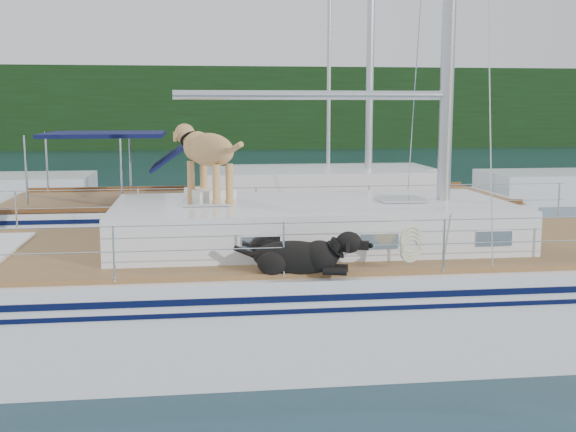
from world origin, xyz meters
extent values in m
plane|color=black|center=(0.00, 0.00, 0.00)|extent=(120.00, 120.00, 0.00)
cube|color=black|center=(0.00, 45.00, 3.00)|extent=(90.00, 3.00, 6.00)
cube|color=#595147|center=(0.00, 46.20, 0.60)|extent=(92.00, 1.00, 1.20)
cube|color=white|center=(0.00, 0.00, 0.50)|extent=(12.00, 3.80, 1.40)
cube|color=olive|center=(0.00, 0.00, 1.23)|extent=(11.52, 3.50, 0.06)
cube|color=white|center=(0.80, 0.00, 1.54)|extent=(5.20, 2.50, 0.55)
cylinder|color=silver|center=(0.80, 0.00, 3.21)|extent=(3.60, 0.12, 0.12)
cylinder|color=silver|center=(0.00, -1.75, 1.82)|extent=(10.56, 0.01, 0.01)
cylinder|color=silver|center=(0.00, 1.75, 1.82)|extent=(10.56, 0.01, 0.01)
cube|color=#1C3BB1|center=(-0.06, 1.52, 1.29)|extent=(0.79, 0.71, 0.05)
cube|color=silver|center=(-0.54, 0.53, 1.88)|extent=(0.71, 0.67, 0.14)
torus|color=beige|center=(1.60, -1.81, 1.62)|extent=(0.41, 0.27, 0.40)
cube|color=white|center=(0.63, 6.04, 0.45)|extent=(11.00, 3.50, 1.30)
cube|color=olive|center=(0.63, 6.04, 1.10)|extent=(10.56, 3.29, 0.06)
cube|color=white|center=(1.83, 6.04, 1.45)|extent=(4.80, 2.30, 0.55)
cube|color=#111348|center=(-2.57, 6.04, 2.50)|extent=(2.40, 2.30, 0.08)
cube|color=white|center=(4.00, 16.00, 0.40)|extent=(7.20, 3.00, 1.10)
cylinder|color=silver|center=(4.00, 16.00, 6.00)|extent=(0.14, 0.14, 11.00)
camera|label=1|loc=(-0.74, -9.35, 3.05)|focal=45.00mm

